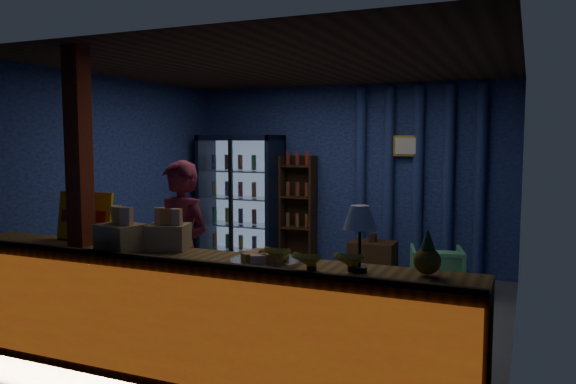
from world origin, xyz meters
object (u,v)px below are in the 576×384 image
Objects in this scene: shopkeeper at (181,253)px; table_lamp at (360,220)px; pastry_tray at (265,259)px; green_chair at (436,270)px.

table_lamp is at bearing -6.92° from shopkeeper.
shopkeeper is 1.26m from pastry_tray.
pastry_tray is at bearing -16.93° from shopkeeper.
green_chair is 3.34m from table_lamp.
green_chair is at bearing 89.22° from table_lamp.
shopkeeper is 2.69× the size of green_chair.
green_chair is (1.85, 2.63, -0.55)m from shopkeeper.
shopkeeper is at bearing 40.94° from green_chair.
shopkeeper reaches higher than green_chair.
table_lamp is (1.81, -0.56, 0.48)m from shopkeeper.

